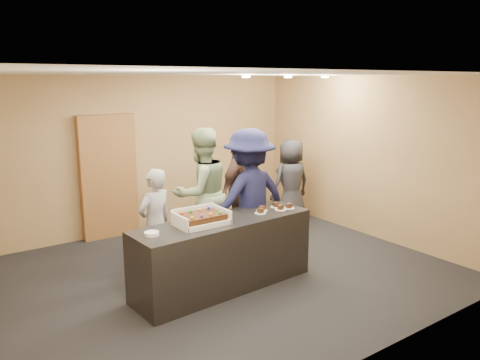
% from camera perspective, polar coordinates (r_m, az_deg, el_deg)
% --- Properties ---
extents(room, '(6.04, 6.00, 2.70)m').
position_cam_1_polar(room, '(6.19, -2.57, 0.24)').
color(room, black).
rests_on(room, ground).
extents(serving_counter, '(2.44, 0.84, 0.90)m').
position_cam_1_polar(serving_counter, '(6.04, -2.00, -8.97)').
color(serving_counter, black).
rests_on(serving_counter, floor).
extents(storage_cabinet, '(0.94, 0.15, 2.07)m').
position_cam_1_polar(storage_cabinet, '(8.11, -15.72, 0.37)').
color(storage_cabinet, brown).
rests_on(storage_cabinet, floor).
extents(cake_box, '(0.62, 0.43, 0.18)m').
position_cam_1_polar(cake_box, '(5.74, -4.83, -4.94)').
color(cake_box, white).
rests_on(cake_box, serving_counter).
extents(sheet_cake, '(0.53, 0.36, 0.11)m').
position_cam_1_polar(sheet_cake, '(5.70, -4.73, -4.48)').
color(sheet_cake, '#361E0C').
rests_on(sheet_cake, cake_box).
extents(plate_stack, '(0.17, 0.17, 0.04)m').
position_cam_1_polar(plate_stack, '(5.41, -10.72, -6.45)').
color(plate_stack, white).
rests_on(plate_stack, serving_counter).
extents(slice_a, '(0.15, 0.15, 0.07)m').
position_cam_1_polar(slice_a, '(6.17, 2.50, -3.87)').
color(slice_a, white).
rests_on(slice_a, serving_counter).
extents(slice_b, '(0.15, 0.15, 0.07)m').
position_cam_1_polar(slice_b, '(6.29, 2.67, -3.57)').
color(slice_b, white).
rests_on(slice_b, serving_counter).
extents(slice_c, '(0.15, 0.15, 0.07)m').
position_cam_1_polar(slice_c, '(6.35, 4.96, -3.44)').
color(slice_c, white).
rests_on(slice_c, serving_counter).
extents(slice_d, '(0.15, 0.15, 0.07)m').
position_cam_1_polar(slice_d, '(6.48, 4.41, -3.12)').
color(slice_d, white).
rests_on(slice_d, serving_counter).
extents(slice_e, '(0.15, 0.15, 0.07)m').
position_cam_1_polar(slice_e, '(6.44, 5.99, -3.25)').
color(slice_e, white).
rests_on(slice_e, serving_counter).
extents(person_server_grey, '(0.62, 0.50, 1.49)m').
position_cam_1_polar(person_server_grey, '(6.37, -10.30, -5.24)').
color(person_server_grey, '#949499').
rests_on(person_server_grey, floor).
extents(person_sage_man, '(0.99, 0.80, 1.94)m').
position_cam_1_polar(person_sage_man, '(6.99, -4.70, -1.59)').
color(person_sage_man, '#8CA379').
rests_on(person_sage_man, floor).
extents(person_navy_man, '(1.27, 0.73, 1.97)m').
position_cam_1_polar(person_navy_man, '(6.63, 1.13, -2.20)').
color(person_navy_man, '#16173C').
rests_on(person_navy_man, floor).
extents(person_brown_extra, '(1.16, 0.82, 1.83)m').
position_cam_1_polar(person_brown_extra, '(7.37, 0.12, -1.29)').
color(person_brown_extra, brown).
rests_on(person_brown_extra, floor).
extents(person_dark_suit, '(0.81, 0.56, 1.60)m').
position_cam_1_polar(person_dark_suit, '(8.50, 6.23, -0.35)').
color(person_dark_suit, '#242328').
rests_on(person_dark_suit, floor).
extents(ceiling_spotlights, '(1.72, 0.12, 0.03)m').
position_cam_1_polar(ceiling_spotlights, '(7.42, 5.87, 12.41)').
color(ceiling_spotlights, '#FFEAC6').
rests_on(ceiling_spotlights, ceiling).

